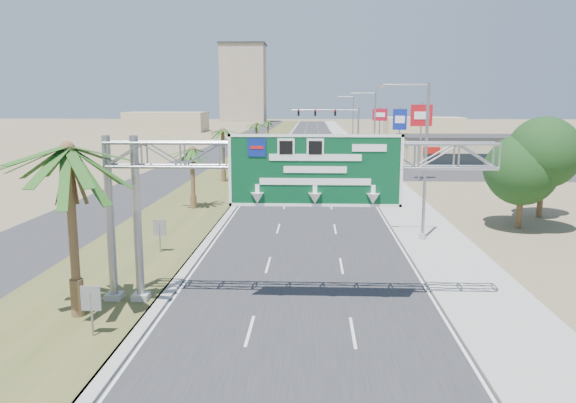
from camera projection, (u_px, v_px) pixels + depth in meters
The scene contains 30 objects.
road at pixel (311, 143), 123.07m from camera, with size 12.00×300.00×0.02m, color #28282B.
sidewalk_right at pixel (350, 143), 122.69m from camera, with size 4.00×300.00×0.10m, color #9E9B93.
median_grass at pixel (266, 143), 123.50m from camera, with size 7.00×300.00×0.12m, color #434C21.
opposing_road at pixel (234, 143), 123.82m from camera, with size 8.00×300.00×0.02m, color #28282B.
sign_gantry at pixel (278, 168), 23.61m from camera, with size 16.75×1.24×7.50m.
palm_near at pixel (67, 150), 21.92m from camera, with size 5.70×5.70×8.35m.
palm_row_b at pixel (192, 151), 45.90m from camera, with size 3.99×3.99×5.95m.
palm_row_c at pixel (223, 132), 61.51m from camera, with size 3.99×3.99×6.75m.
palm_row_d at pixel (243, 134), 79.43m from camera, with size 3.99×3.99×5.45m.
palm_row_e at pixel (256, 124), 98.01m from camera, with size 3.99×3.99×6.15m.
palm_row_f at pixel (268, 122), 122.67m from camera, with size 3.99×3.99×5.75m.
streetlight_near at pixel (422, 168), 35.36m from camera, with size 3.27×0.44×10.00m.
streetlight_mid at pixel (373, 139), 64.88m from camera, with size 3.27×0.44×10.00m.
streetlight_far at pixel (352, 126), 100.30m from camera, with size 3.27×0.44×10.00m.
signal_mast at pixel (345, 129), 84.59m from camera, with size 10.28×0.71×8.00m.
store_building at pixel (467, 152), 78.47m from camera, with size 18.00×10.00×4.00m, color tan.
oak_near at pixel (523, 165), 38.99m from camera, with size 4.50×4.50×6.80m.
oak_far at pixel (543, 168), 42.91m from camera, with size 3.50×3.50×5.60m.
median_signback_a at pixel (91, 302), 20.84m from camera, with size 0.75×0.08×2.08m.
median_signback_b at pixel (160, 230), 32.68m from camera, with size 0.75×0.08×2.08m.
tower_distant at pixel (243, 84), 259.19m from camera, with size 20.00×16.00×35.00m, color gray.
building_distant_left at pixel (167, 122), 173.72m from camera, with size 24.00×14.00×6.00m, color tan.
building_distant_right at pixel (423, 127), 150.84m from camera, with size 20.00×12.00×5.00m, color tan.
car_left_lane at pixel (265, 180), 58.74m from camera, with size 1.77×4.40×1.50m, color black.
car_mid_lane at pixel (296, 175), 63.50m from camera, with size 1.53×4.40×1.45m, color maroon.
car_right_lane at pixel (333, 160), 79.65m from camera, with size 2.68×5.82×1.62m, color gray.
car_far at pixel (280, 150), 97.75m from camera, with size 1.90×4.67×1.36m, color black.
pole_sign_red_near at pixel (421, 120), 62.87m from camera, with size 2.41×0.42×8.78m.
pole_sign_blue at pixel (400, 122), 81.60m from camera, with size 2.02×0.47×8.09m.
pole_sign_red_far at pixel (380, 119), 83.85m from camera, with size 2.14×1.13×8.12m.
Camera 1 is at (0.40, -13.53, 8.75)m, focal length 35.00 mm.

